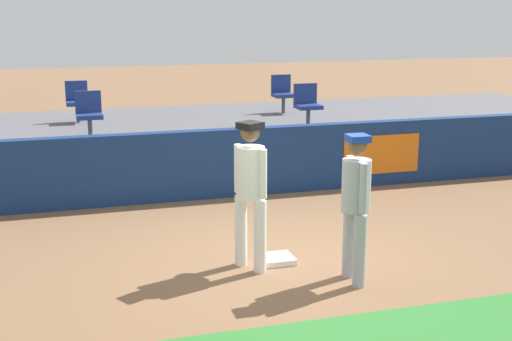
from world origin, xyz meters
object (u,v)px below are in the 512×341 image
first_base (278,259)px  seat_front_right (307,103)px  player_runner_visitor (356,198)px  seat_back_left (77,99)px  player_fielder_home (250,185)px  seat_front_left (89,112)px  seat_back_right (282,92)px

first_base → seat_front_right: (2.16, 4.72, 1.34)m
first_base → player_runner_visitor: 1.49m
first_base → player_runner_visitor: bearing=-51.8°
seat_front_right → seat_back_left: size_ratio=1.00×
player_runner_visitor → seat_front_right: 5.79m
first_base → player_fielder_home: (-0.40, -0.10, 1.05)m
seat_front_right → seat_front_left: bearing=-180.0°
player_fielder_home → seat_front_right: 5.46m
seat_front_left → player_fielder_home: bearing=-70.9°
seat_back_right → first_base: bearing=-109.0°
first_base → seat_back_left: size_ratio=0.48×
seat_back_right → seat_back_left: (-4.45, 0.00, 0.00)m
first_base → seat_back_right: bearing=71.0°
player_runner_visitor → seat_back_left: (-2.89, 7.39, 0.33)m
player_fielder_home → seat_front_left: bearing=169.5°
seat_front_left → seat_front_right: size_ratio=1.00×
first_base → seat_back_right: 7.03m
seat_back_left → seat_back_right: bearing=-0.0°
first_base → seat_front_right: bearing=65.5°
seat_front_right → seat_back_left: bearing=157.6°
player_fielder_home → seat_front_left: 5.11m
player_runner_visitor → seat_front_right: bearing=166.2°
first_base → seat_back_left: (-2.21, 6.52, 1.34)m
seat_front_left → seat_back_right: same height
seat_front_right → seat_back_right: bearing=87.2°
seat_front_left → seat_back_left: bearing=94.4°
seat_front_right → seat_back_left: 4.72m
first_base → player_runner_visitor: size_ratio=0.22×
first_base → seat_back_right: size_ratio=0.48×
player_runner_visitor → seat_back_right: size_ratio=2.16×
seat_front_right → player_fielder_home: bearing=-117.9°
player_fielder_home → player_runner_visitor: player_fielder_home is taller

